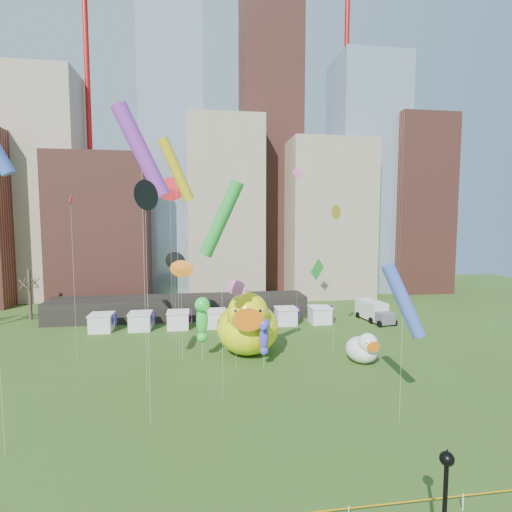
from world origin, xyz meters
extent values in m
cube|color=gray|center=(-30.00, 62.00, 21.00)|extent=(14.00, 12.00, 42.00)
cube|color=brown|center=(-18.00, 56.00, 13.00)|extent=(16.00, 14.00, 26.00)
cube|color=#8C9EB2|center=(-6.00, 64.00, 27.50)|extent=(12.00, 12.00, 55.00)
cube|color=gray|center=(4.00, 60.00, 17.00)|extent=(14.00, 14.00, 34.00)
cube|color=brown|center=(14.00, 66.00, 34.00)|extent=(12.00, 12.00, 68.00)
cube|color=gray|center=(24.00, 58.00, 15.00)|extent=(16.00, 14.00, 30.00)
cube|color=#8C9EB2|center=(34.00, 62.00, 24.00)|extent=(14.00, 12.00, 48.00)
cube|color=brown|center=(44.00, 60.00, 18.00)|extent=(12.00, 12.00, 36.00)
cylinder|color=red|center=(-22.00, 64.00, 38.00)|extent=(1.00, 1.00, 76.00)
cylinder|color=red|center=(30.00, 64.00, 38.00)|extent=(1.00, 1.00, 76.00)
cube|color=black|center=(-4.00, 42.00, 1.60)|extent=(38.00, 6.00, 3.20)
cube|color=white|center=(-14.00, 36.00, 1.10)|extent=(2.80, 2.80, 2.20)
cube|color=red|center=(-12.20, 36.00, 1.60)|extent=(0.08, 1.40, 1.60)
cube|color=white|center=(-9.00, 36.00, 1.10)|extent=(2.80, 2.80, 2.20)
cube|color=red|center=(-7.20, 36.00, 1.60)|extent=(0.08, 1.40, 1.60)
cube|color=white|center=(-4.00, 36.00, 1.10)|extent=(2.80, 2.80, 2.20)
cube|color=red|center=(-2.20, 36.00, 1.60)|extent=(0.08, 1.40, 1.60)
cube|color=white|center=(1.00, 36.00, 1.10)|extent=(2.80, 2.80, 2.20)
cube|color=red|center=(2.80, 36.00, 1.60)|extent=(0.08, 1.40, 1.60)
cube|color=white|center=(6.00, 36.00, 1.10)|extent=(2.80, 2.80, 2.20)
cube|color=red|center=(7.80, 36.00, 1.60)|extent=(0.08, 1.40, 1.60)
cube|color=white|center=(11.00, 36.00, 1.10)|extent=(2.80, 2.80, 2.20)
cube|color=red|center=(12.80, 36.00, 1.60)|extent=(0.08, 1.40, 1.60)
cube|color=white|center=(16.00, 36.00, 1.10)|extent=(2.80, 2.80, 2.20)
cube|color=red|center=(17.80, 36.00, 1.60)|extent=(0.08, 1.40, 1.60)
cylinder|color=#382B21|center=(-26.00, 44.00, 3.75)|extent=(0.44, 0.44, 7.50)
cylinder|color=white|center=(12.00, 0.00, 0.45)|extent=(0.06, 0.06, 0.90)
ellipsoid|color=#F5F60C|center=(4.17, 24.85, 2.83)|extent=(7.73, 8.78, 5.66)
ellipsoid|color=#F5F60C|center=(4.53, 27.96, 2.68)|extent=(2.03, 1.67, 2.30)
sphere|color=#F5F60C|center=(3.88, 22.34, 5.11)|extent=(4.72, 4.72, 4.26)
cone|color=orange|center=(3.67, 20.54, 4.97)|extent=(2.55, 2.17, 2.34)
sphere|color=white|center=(2.58, 21.31, 5.68)|extent=(0.77, 0.77, 0.77)
sphere|color=white|center=(4.91, 21.04, 5.68)|extent=(0.77, 0.77, 0.77)
sphere|color=black|center=(2.54, 20.95, 5.68)|extent=(0.38, 0.38, 0.38)
sphere|color=black|center=(4.87, 20.68, 5.68)|extent=(0.38, 0.38, 0.38)
ellipsoid|color=white|center=(15.51, 20.35, 1.32)|extent=(3.49, 4.00, 2.63)
ellipsoid|color=white|center=(15.39, 21.80, 1.25)|extent=(0.93, 0.75, 1.07)
sphere|color=white|center=(15.61, 19.18, 2.38)|extent=(2.14, 2.14, 1.98)
cone|color=orange|center=(15.68, 18.34, 2.31)|extent=(1.16, 0.98, 1.09)
sphere|color=white|center=(15.12, 18.59, 2.64)|extent=(0.36, 0.36, 0.36)
sphere|color=white|center=(16.20, 18.68, 2.64)|extent=(0.36, 0.36, 0.36)
sphere|color=black|center=(15.13, 18.42, 2.64)|extent=(0.18, 0.18, 0.18)
sphere|color=black|center=(16.22, 18.51, 2.64)|extent=(0.18, 0.18, 0.18)
cylinder|color=silver|center=(-0.81, 23.55, 2.09)|extent=(0.03, 0.03, 4.18)
ellipsoid|color=green|center=(-0.81, 23.55, 4.18)|extent=(1.46, 1.30, 3.15)
sphere|color=green|center=(-0.81, 23.40, 5.87)|extent=(1.96, 1.96, 1.61)
cone|color=green|center=(-0.81, 22.68, 5.79)|extent=(0.80, 1.12, 0.56)
sphere|color=green|center=(-0.81, 23.60, 2.37)|extent=(1.13, 1.13, 1.13)
cylinder|color=silver|center=(5.26, 20.41, 1.53)|extent=(0.03, 0.03, 3.06)
ellipsoid|color=#443DB9|center=(5.26, 20.41, 3.06)|extent=(1.13, 1.01, 2.44)
sphere|color=#443DB9|center=(5.26, 20.26, 4.36)|extent=(1.53, 1.53, 1.24)
cone|color=#443DB9|center=(5.26, 19.70, 4.30)|extent=(0.63, 0.86, 0.44)
sphere|color=#443DB9|center=(5.26, 20.46, 1.66)|extent=(0.87, 0.87, 0.87)
sphere|color=black|center=(8.70, -3.20, 5.09)|extent=(0.57, 0.57, 0.57)
cone|color=black|center=(8.70, -3.20, 5.39)|extent=(0.20, 0.20, 0.26)
cube|color=silver|center=(24.10, 36.59, 1.57)|extent=(3.18, 5.37, 2.53)
cube|color=#595960|center=(24.60, 33.39, 1.06)|extent=(2.58, 2.16, 1.62)
cylinder|color=black|center=(23.14, 34.59, 0.45)|extent=(0.39, 0.94, 0.91)
cylinder|color=black|center=(25.63, 34.99, 0.45)|extent=(0.39, 0.94, 0.91)
cylinder|color=black|center=(22.60, 37.99, 0.45)|extent=(0.39, 0.94, 0.91)
cylinder|color=black|center=(25.10, 38.38, 0.45)|extent=(0.39, 0.94, 0.91)
cylinder|color=silver|center=(-4.34, 30.01, 9.17)|extent=(0.02, 0.02, 18.33)
cone|color=red|center=(-4.34, 30.01, 18.33)|extent=(2.51, 1.74, 2.74)
cylinder|color=silver|center=(11.49, 31.68, 10.30)|extent=(0.02, 0.02, 20.60)
cube|color=pink|center=(11.49, 31.68, 20.60)|extent=(1.71, 0.29, 1.73)
cylinder|color=silver|center=(-4.05, 31.10, 4.87)|extent=(0.02, 0.02, 9.73)
cone|color=black|center=(-4.05, 31.10, 9.73)|extent=(1.87, 1.68, 2.24)
cylinder|color=silver|center=(14.34, 32.18, 4.13)|extent=(0.02, 0.02, 8.25)
cube|color=green|center=(14.34, 32.18, 8.25)|extent=(2.37, 1.70, 2.89)
cylinder|color=silver|center=(13.54, 23.42, 7.76)|extent=(0.02, 0.02, 15.52)
cone|color=yellow|center=(13.54, 23.42, 15.52)|extent=(1.24, 1.28, 1.58)
cylinder|color=silver|center=(13.20, 8.45, 4.49)|extent=(0.02, 0.02, 8.97)
cylinder|color=blue|center=(13.20, 8.45, 8.97)|extent=(3.31, 1.69, 5.42)
cylinder|color=silver|center=(-2.90, 23.91, 4.81)|extent=(0.02, 0.02, 9.61)
cone|color=orange|center=(-2.90, 23.91, 9.61)|extent=(1.73, 0.95, 1.80)
cylinder|color=silver|center=(-5.54, 16.33, 10.09)|extent=(0.02, 0.02, 20.18)
cylinder|color=purple|center=(-5.54, 16.33, 20.18)|extent=(4.59, 1.89, 7.58)
cylinder|color=silver|center=(-13.63, 24.37, 8.33)|extent=(0.02, 0.02, 16.66)
cube|color=red|center=(-13.63, 24.37, 16.66)|extent=(0.93, 2.29, 0.71)
cylinder|color=silver|center=(2.41, 20.00, 4.07)|extent=(0.02, 0.02, 8.15)
cone|color=pink|center=(2.41, 20.00, 8.15)|extent=(1.30, 1.05, 1.49)
cylinder|color=silver|center=(-4.57, 10.72, 8.13)|extent=(0.02, 0.02, 16.27)
cone|color=black|center=(-4.57, 10.72, 16.27)|extent=(1.06, 2.00, 2.07)
cylinder|color=silver|center=(0.82, 14.52, 7.36)|extent=(0.02, 0.02, 14.72)
cylinder|color=green|center=(0.82, 14.52, 14.72)|extent=(3.81, 1.90, 6.24)
cylinder|color=silver|center=(-3.25, 24.49, 9.91)|extent=(0.02, 0.02, 19.81)
cylinder|color=yellow|center=(-3.25, 24.49, 19.81)|extent=(3.96, 2.54, 6.52)
camera|label=1|loc=(-0.88, -16.44, 14.43)|focal=27.00mm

